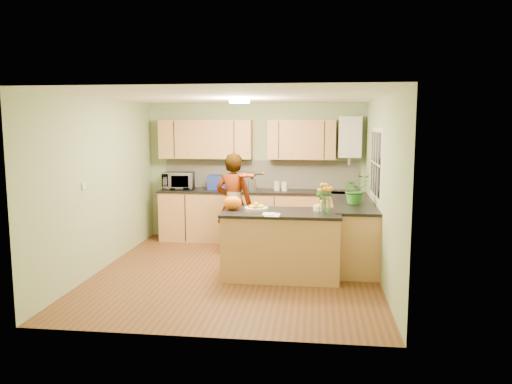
# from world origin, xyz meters

# --- Properties ---
(floor) EXTENTS (4.50, 4.50, 0.00)m
(floor) POSITION_xyz_m (0.00, 0.00, 0.00)
(floor) COLOR #513117
(floor) RESTS_ON ground
(ceiling) EXTENTS (4.00, 4.50, 0.02)m
(ceiling) POSITION_xyz_m (0.00, 0.00, 2.50)
(ceiling) COLOR white
(ceiling) RESTS_ON wall_back
(wall_back) EXTENTS (4.00, 0.02, 2.50)m
(wall_back) POSITION_xyz_m (0.00, 2.25, 1.25)
(wall_back) COLOR #94AA79
(wall_back) RESTS_ON floor
(wall_front) EXTENTS (4.00, 0.02, 2.50)m
(wall_front) POSITION_xyz_m (0.00, -2.25, 1.25)
(wall_front) COLOR #94AA79
(wall_front) RESTS_ON floor
(wall_left) EXTENTS (0.02, 4.50, 2.50)m
(wall_left) POSITION_xyz_m (-2.00, 0.00, 1.25)
(wall_left) COLOR #94AA79
(wall_left) RESTS_ON floor
(wall_right) EXTENTS (0.02, 4.50, 2.50)m
(wall_right) POSITION_xyz_m (2.00, 0.00, 1.25)
(wall_right) COLOR #94AA79
(wall_right) RESTS_ON floor
(back_counter) EXTENTS (3.64, 0.62, 0.94)m
(back_counter) POSITION_xyz_m (0.10, 1.95, 0.47)
(back_counter) COLOR #B27C47
(back_counter) RESTS_ON floor
(right_counter) EXTENTS (0.62, 2.24, 0.94)m
(right_counter) POSITION_xyz_m (1.70, 0.85, 0.47)
(right_counter) COLOR #B27C47
(right_counter) RESTS_ON floor
(splashback) EXTENTS (3.60, 0.02, 0.52)m
(splashback) POSITION_xyz_m (0.10, 2.23, 1.20)
(splashback) COLOR beige
(splashback) RESTS_ON back_counter
(upper_cabinets) EXTENTS (3.20, 0.34, 0.70)m
(upper_cabinets) POSITION_xyz_m (-0.18, 2.08, 1.85)
(upper_cabinets) COLOR #B27C47
(upper_cabinets) RESTS_ON wall_back
(boiler) EXTENTS (0.40, 0.30, 0.86)m
(boiler) POSITION_xyz_m (1.70, 2.09, 1.90)
(boiler) COLOR silver
(boiler) RESTS_ON wall_back
(window_right) EXTENTS (0.01, 1.30, 1.05)m
(window_right) POSITION_xyz_m (1.99, 0.60, 1.55)
(window_right) COLOR silver
(window_right) RESTS_ON wall_right
(light_switch) EXTENTS (0.02, 0.09, 0.09)m
(light_switch) POSITION_xyz_m (-1.99, -0.60, 1.30)
(light_switch) COLOR silver
(light_switch) RESTS_ON wall_left
(ceiling_lamp) EXTENTS (0.30, 0.30, 0.07)m
(ceiling_lamp) POSITION_xyz_m (0.00, 0.30, 2.46)
(ceiling_lamp) COLOR #FFEABF
(ceiling_lamp) RESTS_ON ceiling
(peninsula_island) EXTENTS (1.62, 0.83, 0.93)m
(peninsula_island) POSITION_xyz_m (0.65, -0.15, 0.47)
(peninsula_island) COLOR #B27C47
(peninsula_island) RESTS_ON floor
(fruit_dish) EXTENTS (0.33, 0.33, 0.11)m
(fruit_dish) POSITION_xyz_m (0.30, -0.15, 0.98)
(fruit_dish) COLOR beige
(fruit_dish) RESTS_ON peninsula_island
(orange_bowl) EXTENTS (0.23, 0.23, 0.13)m
(orange_bowl) POSITION_xyz_m (1.20, -0.00, 0.99)
(orange_bowl) COLOR beige
(orange_bowl) RESTS_ON peninsula_island
(flower_vase) EXTENTS (0.25, 0.25, 0.46)m
(flower_vase) POSITION_xyz_m (1.25, -0.33, 1.24)
(flower_vase) COLOR silver
(flower_vase) RESTS_ON peninsula_island
(orange_bag) EXTENTS (0.29, 0.25, 0.19)m
(orange_bag) POSITION_xyz_m (-0.04, -0.10, 1.03)
(orange_bag) COLOR orange
(orange_bag) RESTS_ON peninsula_island
(papers) EXTENTS (0.19, 0.26, 0.01)m
(papers) POSITION_xyz_m (0.55, -0.45, 0.94)
(papers) COLOR white
(papers) RESTS_ON peninsula_island
(violinist) EXTENTS (0.68, 0.53, 1.67)m
(violinist) POSITION_xyz_m (-0.19, 0.91, 0.84)
(violinist) COLOR #E4B58B
(violinist) RESTS_ON floor
(violin) EXTENTS (0.58, 0.50, 0.15)m
(violin) POSITION_xyz_m (0.01, 0.69, 1.34)
(violin) COLOR #511305
(violin) RESTS_ON violinist
(microwave) EXTENTS (0.57, 0.41, 0.30)m
(microwave) POSITION_xyz_m (-1.39, 1.95, 1.09)
(microwave) COLOR silver
(microwave) RESTS_ON back_counter
(blue_box) EXTENTS (0.34, 0.26, 0.26)m
(blue_box) POSITION_xyz_m (-0.67, 1.98, 1.07)
(blue_box) COLOR navy
(blue_box) RESTS_ON back_counter
(kettle) EXTENTS (0.15, 0.15, 0.28)m
(kettle) POSITION_xyz_m (-0.03, 1.92, 1.06)
(kettle) COLOR #ADADB1
(kettle) RESTS_ON back_counter
(jar_cream) EXTENTS (0.13, 0.13, 0.17)m
(jar_cream) POSITION_xyz_m (0.42, 1.95, 1.02)
(jar_cream) COLOR beige
(jar_cream) RESTS_ON back_counter
(jar_white) EXTENTS (0.13, 0.13, 0.16)m
(jar_white) POSITION_xyz_m (0.56, 1.92, 1.02)
(jar_white) COLOR silver
(jar_white) RESTS_ON back_counter
(potted_plant) EXTENTS (0.51, 0.48, 0.45)m
(potted_plant) POSITION_xyz_m (1.70, 0.56, 1.17)
(potted_plant) COLOR #317B29
(potted_plant) RESTS_ON right_counter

